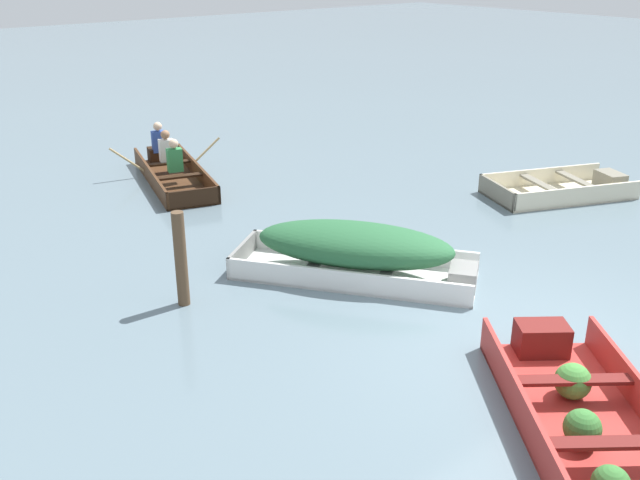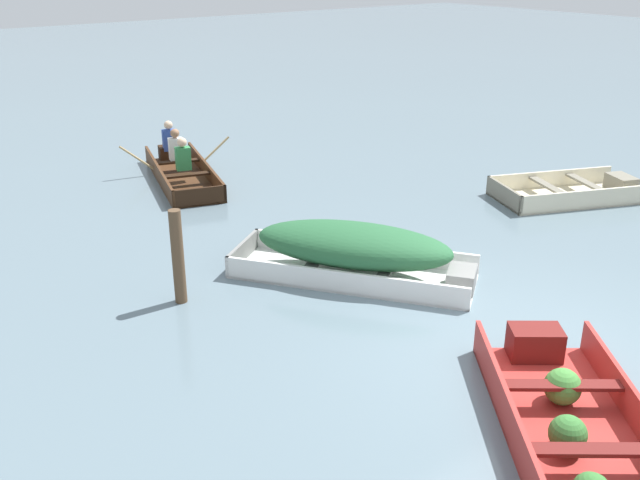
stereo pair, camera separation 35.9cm
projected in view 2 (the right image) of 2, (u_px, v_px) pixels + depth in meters
name	position (u px, v px, depth m)	size (l,w,h in m)	color
ground_plane	(535.00, 356.00, 7.93)	(80.00, 80.00, 0.00)	slate
dinghy_red_foreground	(571.00, 421.00, 6.59)	(2.93, 3.30, 0.41)	#AD2D28
skiff_white_near_moored	(355.00, 249.00, 9.66)	(2.85, 3.34, 0.76)	white
skiff_cream_mid_moored	(574.00, 192.00, 12.90)	(2.85, 2.12, 0.35)	beige
rowboat_dark_varnish_with_crew	(180.00, 167.00, 14.04)	(2.13, 3.39, 0.90)	#4C2D19
mooring_post	(178.00, 257.00, 8.91)	(0.15, 0.15, 1.25)	brown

